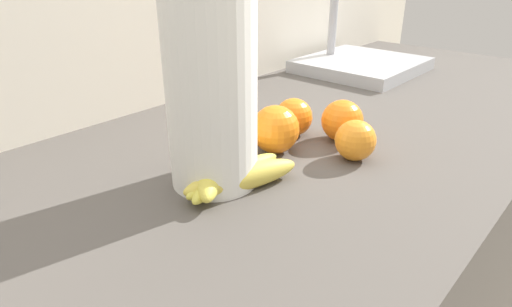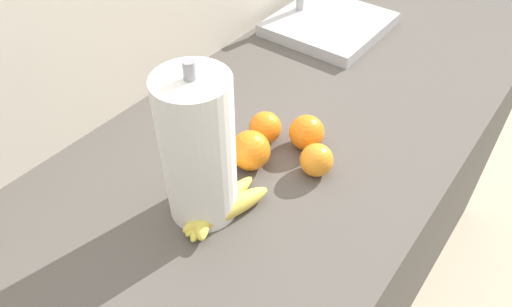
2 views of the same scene
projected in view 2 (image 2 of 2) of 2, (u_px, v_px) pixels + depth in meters
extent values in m
cube|color=#514C47|center=(280.00, 249.00, 1.34)|extent=(1.84, 0.70, 0.88)
cube|color=silver|center=(177.00, 141.00, 1.37)|extent=(2.24, 0.06, 1.30)
ellipsoid|color=#DFC74C|center=(227.00, 209.00, 0.85)|extent=(0.18, 0.09, 0.04)
ellipsoid|color=#D9D04C|center=(221.00, 205.00, 0.86)|extent=(0.18, 0.04, 0.03)
ellipsoid|color=#D9CF4C|center=(212.00, 198.00, 0.88)|extent=(0.21, 0.11, 0.03)
ellipsoid|color=#E2D14C|center=(200.00, 196.00, 0.87)|extent=(0.18, 0.17, 0.04)
sphere|color=orange|center=(317.00, 160.00, 0.93)|extent=(0.07, 0.07, 0.07)
sphere|color=orange|center=(265.00, 128.00, 1.00)|extent=(0.07, 0.07, 0.07)
sphere|color=orange|center=(251.00, 151.00, 0.94)|extent=(0.08, 0.08, 0.08)
sphere|color=orange|center=(307.00, 132.00, 0.98)|extent=(0.07, 0.07, 0.07)
cylinder|color=white|center=(198.00, 151.00, 0.79)|extent=(0.13, 0.13, 0.29)
cylinder|color=gray|center=(198.00, 144.00, 0.78)|extent=(0.02, 0.02, 0.32)
cube|color=#B7BABF|center=(329.00, 24.00, 1.38)|extent=(0.32, 0.30, 0.03)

